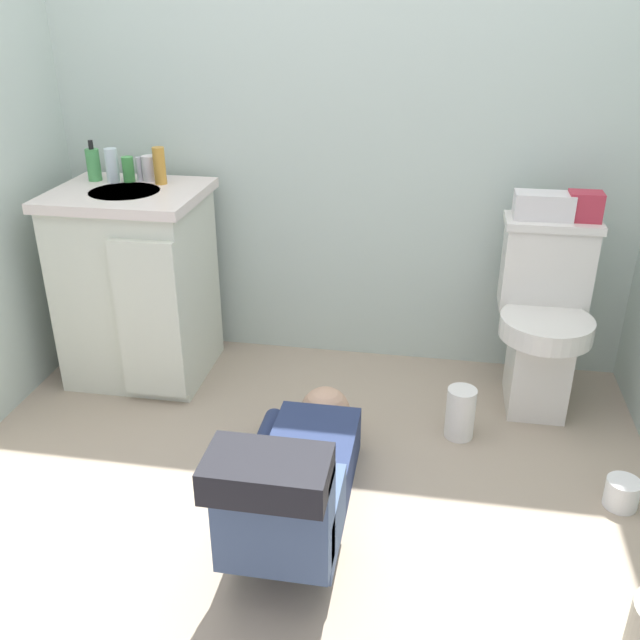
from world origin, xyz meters
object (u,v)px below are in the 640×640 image
(bottle_clear, at_px, (112,165))
(toilet_paper_roll, at_px, (622,493))
(faucet, at_px, (139,169))
(soap_dispenser, at_px, (93,164))
(bottle_white, at_px, (150,169))
(paper_towel_roll, at_px, (460,413))
(toiletry_bag, at_px, (585,206))
(toilet, at_px, (543,319))
(tissue_box, at_px, (543,206))
(person_plumber, at_px, (297,478))
(vanity_cabinet, at_px, (138,283))
(bottle_amber, at_px, (159,166))
(bottle_green, at_px, (128,169))

(bottle_clear, bearing_deg, toilet_paper_roll, -19.46)
(faucet, bearing_deg, toilet_paper_roll, -21.35)
(soap_dispenser, distance_m, bottle_white, 0.24)
(paper_towel_roll, bearing_deg, toiletry_bag, 45.35)
(toilet, xyz_separation_m, tissue_box, (-0.04, 0.09, 0.43))
(person_plumber, xyz_separation_m, bottle_white, (-0.82, 1.01, 0.70))
(vanity_cabinet, height_order, bottle_amber, bottle_amber)
(toilet, distance_m, person_plumber, 1.22)
(paper_towel_roll, relative_size, toilet_paper_roll, 1.85)
(vanity_cabinet, height_order, person_plumber, vanity_cabinet)
(paper_towel_roll, distance_m, toilet_paper_roll, 0.61)
(vanity_cabinet, distance_m, person_plumber, 1.24)
(bottle_green, xyz_separation_m, toilet_paper_roll, (1.94, -0.73, -0.82))
(toiletry_bag, bearing_deg, bottle_white, 179.20)
(person_plumber, height_order, toilet_paper_roll, person_plumber)
(vanity_cabinet, xyz_separation_m, faucet, (-0.00, 0.15, 0.45))
(person_plumber, distance_m, paper_towel_roll, 0.77)
(vanity_cabinet, xyz_separation_m, bottle_white, (0.04, 0.15, 0.45))
(toilet, distance_m, paper_towel_roll, 0.51)
(bottle_amber, bearing_deg, vanity_cabinet, -129.93)
(bottle_green, bearing_deg, paper_towel_roll, -16.28)
(vanity_cabinet, distance_m, bottle_clear, 0.49)
(faucet, distance_m, person_plumber, 1.49)
(tissue_box, distance_m, bottle_clear, 1.73)
(bottle_white, bearing_deg, toilet, -4.03)
(toilet, height_order, vanity_cabinet, vanity_cabinet)
(bottle_green, relative_size, toilet_paper_roll, 0.93)
(tissue_box, height_order, toilet_paper_roll, tissue_box)
(paper_towel_roll, bearing_deg, toilet_paper_roll, -31.00)
(faucet, relative_size, soap_dispenser, 0.60)
(bottle_white, distance_m, toilet_paper_roll, 2.16)
(faucet, relative_size, bottle_clear, 0.72)
(soap_dispenser, bearing_deg, paper_towel_roll, -14.58)
(faucet, relative_size, bottle_amber, 0.67)
(person_plumber, height_order, bottle_green, bottle_green)
(tissue_box, bearing_deg, soap_dispenser, -179.87)
(person_plumber, distance_m, toiletry_bag, 1.49)
(toilet, bearing_deg, person_plumber, -132.11)
(bottle_green, relative_size, paper_towel_roll, 0.50)
(toilet_paper_roll, bearing_deg, toiletry_bag, 99.30)
(bottle_clear, bearing_deg, bottle_white, 16.95)
(soap_dispenser, xyz_separation_m, toilet_paper_roll, (2.09, -0.72, -0.84))
(bottle_amber, relative_size, toilet_paper_roll, 1.36)
(faucet, bearing_deg, vanity_cabinet, -88.69)
(toilet, height_order, bottle_amber, bottle_amber)
(toilet_paper_roll, bearing_deg, soap_dispenser, 160.93)
(toiletry_bag, distance_m, bottle_amber, 1.68)
(bottle_clear, distance_m, bottle_amber, 0.20)
(soap_dispenser, distance_m, bottle_green, 0.15)
(soap_dispenser, relative_size, bottle_white, 1.58)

